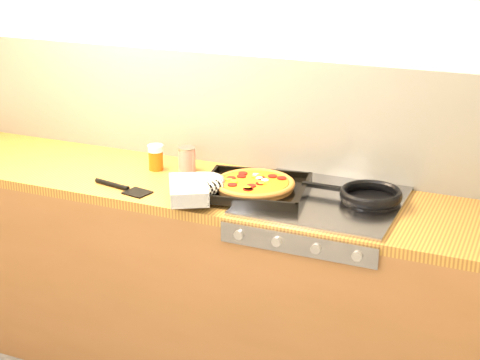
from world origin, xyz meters
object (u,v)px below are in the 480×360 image
at_px(frying_pan, 369,196).
at_px(juice_glass, 156,157).
at_px(pizza_on_tray, 237,186).
at_px(tomato_can, 187,159).

relative_size(frying_pan, juice_glass, 3.57).
distance_m(pizza_on_tray, juice_glass, 0.49).
distance_m(tomato_can, juice_glass, 0.14).
bearing_deg(frying_pan, juice_glass, 178.23).
relative_size(tomato_can, juice_glass, 0.96).
bearing_deg(pizza_on_tray, tomato_can, 149.28).
xyz_separation_m(pizza_on_tray, tomato_can, (-0.33, 0.19, 0.01)).
bearing_deg(tomato_can, pizza_on_tray, -30.72).
xyz_separation_m(pizza_on_tray, frying_pan, (0.51, 0.13, -0.01)).
bearing_deg(pizza_on_tray, frying_pan, 13.86).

